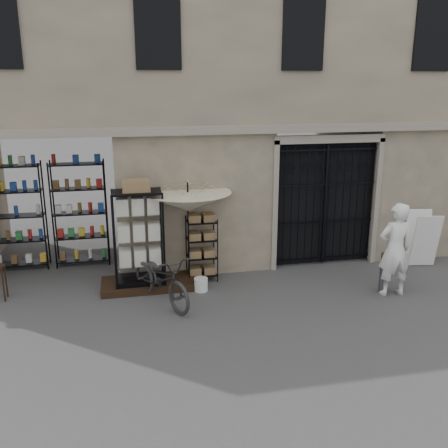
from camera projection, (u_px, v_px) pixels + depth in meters
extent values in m
plane|color=black|center=(279.00, 308.00, 9.67)|extent=(80.00, 80.00, 0.00)
cube|color=gray|center=(234.00, 70.00, 12.20)|extent=(14.00, 4.00, 9.00)
cube|color=black|center=(47.00, 210.00, 11.01)|extent=(3.00, 1.70, 3.00)
cube|color=black|center=(49.00, 215.00, 11.54)|extent=(2.70, 0.50, 2.50)
cube|color=black|center=(322.00, 202.00, 11.75)|extent=(2.50, 0.06, 3.00)
cube|color=black|center=(325.00, 205.00, 11.61)|extent=(0.05, 0.05, 2.80)
cube|color=black|center=(149.00, 284.00, 10.64)|extent=(2.00, 0.90, 0.15)
cube|color=black|center=(141.00, 279.00, 10.53)|extent=(1.02, 0.66, 0.11)
cube|color=silver|center=(140.00, 242.00, 9.99)|extent=(0.92, 0.07, 1.83)
cube|color=silver|center=(139.00, 243.00, 10.31)|extent=(0.86, 0.49, 1.53)
cube|color=olive|center=(136.00, 188.00, 9.99)|extent=(0.57, 0.45, 0.22)
cube|color=black|center=(202.00, 249.00, 10.88)|extent=(0.73, 0.61, 1.42)
cube|color=olive|center=(202.00, 251.00, 10.89)|extent=(0.62, 0.50, 1.07)
cylinder|color=black|center=(189.00, 233.00, 10.72)|extent=(0.05, 0.05, 2.20)
imported|color=beige|center=(188.00, 196.00, 10.50)|extent=(2.14, 2.16, 1.48)
cylinder|color=silver|center=(201.00, 284.00, 10.44)|extent=(0.30, 0.30, 0.28)
imported|color=black|center=(162.00, 303.00, 9.91)|extent=(1.07, 1.23, 1.96)
cylinder|color=#4F555A|center=(383.00, 273.00, 10.31)|extent=(0.16, 0.16, 0.85)
imported|color=silver|center=(391.00, 294.00, 10.32)|extent=(0.71, 1.94, 0.46)
cube|color=silver|center=(426.00, 241.00, 11.58)|extent=(0.65, 0.40, 1.28)
cube|color=silver|center=(419.00, 236.00, 11.96)|extent=(0.65, 0.40, 1.28)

